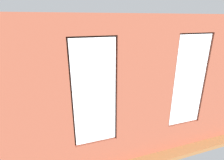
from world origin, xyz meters
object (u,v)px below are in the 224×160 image
(remote_black, at_px, (112,91))
(media_console, at_px, (24,115))
(coffee_table, at_px, (112,92))
(potted_plant_corner_near_left, at_px, (142,71))
(couch_by_window, at_px, (110,132))
(couch_left, at_px, (163,88))
(tv_flatscreen, at_px, (20,95))
(remote_silver, at_px, (107,90))
(potted_plant_foreground_right, at_px, (38,79))
(potted_plant_between_couches, at_px, (155,111))
(potted_plant_corner_far_left, at_px, (212,100))
(potted_plant_mid_room_small, at_px, (127,86))
(candle_jar, at_px, (102,92))
(potted_plant_near_tv, at_px, (39,112))
(potted_plant_beside_window_right, at_px, (64,133))
(cup_ceramic, at_px, (115,91))
(papasan_chair, at_px, (84,78))
(table_plant_small, at_px, (119,85))
(potted_plant_by_left_couch, at_px, (141,79))

(remote_black, height_order, media_console, media_console)
(coffee_table, relative_size, potted_plant_corner_near_left, 1.89)
(couch_by_window, xyz_separation_m, media_console, (2.32, -1.74, -0.05))
(remote_black, bearing_deg, couch_left, 22.86)
(couch_left, xyz_separation_m, tv_flatscreen, (5.45, 0.49, 0.67))
(remote_silver, bearing_deg, potted_plant_foreground_right, 87.11)
(potted_plant_between_couches, xyz_separation_m, potted_plant_corner_far_left, (-1.92, 0.13, 0.10))
(remote_black, distance_m, potted_plant_mid_room_small, 1.01)
(couch_left, height_order, candle_jar, couch_left)
(media_console, xyz_separation_m, potted_plant_near_tv, (-0.56, 0.97, 0.55))
(potted_plant_beside_window_right, height_order, potted_plant_corner_near_left, potted_plant_beside_window_right)
(remote_black, distance_m, potted_plant_foreground_right, 3.51)
(potted_plant_corner_near_left, bearing_deg, cup_ceramic, 43.32)
(papasan_chair, relative_size, potted_plant_corner_far_left, 0.74)
(tv_flatscreen, relative_size, potted_plant_near_tv, 0.85)
(potted_plant_near_tv, bearing_deg, remote_black, -147.84)
(remote_black, xyz_separation_m, potted_plant_mid_room_small, (-0.89, -0.46, -0.08))
(couch_left, xyz_separation_m, table_plant_small, (1.91, -0.33, 0.27))
(papasan_chair, distance_m, potted_plant_near_tv, 4.13)
(cup_ceramic, xyz_separation_m, papasan_chair, (0.86, -2.17, -0.06))
(cup_ceramic, bearing_deg, coffee_table, -50.11)
(tv_flatscreen, relative_size, potted_plant_mid_room_small, 2.13)
(couch_by_window, xyz_separation_m, table_plant_small, (-1.23, -2.56, 0.27))
(cup_ceramic, bearing_deg, potted_plant_mid_room_small, -143.06)
(tv_flatscreen, height_order, potted_plant_near_tv, tv_flatscreen)
(candle_jar, height_order, tv_flatscreen, tv_flatscreen)
(remote_silver, xyz_separation_m, tv_flatscreen, (2.97, 0.77, 0.54))
(papasan_chair, bearing_deg, coffee_table, 110.18)
(coffee_table, distance_m, potted_plant_by_left_couch, 2.22)
(table_plant_small, xyz_separation_m, potted_plant_corner_far_left, (-2.06, 2.64, 0.20))
(candle_jar, relative_size, remote_silver, 0.67)
(couch_left, distance_m, potted_plant_corner_far_left, 2.36)
(potted_plant_corner_far_left, bearing_deg, remote_black, -45.46)
(potted_plant_foreground_right, bearing_deg, potted_plant_by_left_couch, 169.45)
(cup_ceramic, height_order, tv_flatscreen, tv_flatscreen)
(potted_plant_corner_near_left, bearing_deg, potted_plant_corner_far_left, 89.96)
(remote_silver, relative_size, tv_flatscreen, 0.14)
(papasan_chair, distance_m, potted_plant_between_couches, 4.59)
(cup_ceramic, height_order, potted_plant_beside_window_right, potted_plant_beside_window_right)
(tv_flatscreen, bearing_deg, candle_jar, -168.88)
(cup_ceramic, distance_m, media_console, 3.31)
(candle_jar, distance_m, media_console, 2.79)
(papasan_chair, relative_size, potted_plant_corner_near_left, 1.40)
(potted_plant_corner_near_left, bearing_deg, couch_by_window, 53.80)
(potted_plant_between_couches, bearing_deg, couch_left, -129.13)
(remote_silver, bearing_deg, potted_plant_near_tv, 158.62)
(potted_plant_near_tv, bearing_deg, tv_flatscreen, -60.13)
(potted_plant_near_tv, height_order, potted_plant_foreground_right, potted_plant_near_tv)
(media_console, height_order, papasan_chair, papasan_chair)
(potted_plant_corner_far_left, bearing_deg, potted_plant_corner_near_left, -90.04)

